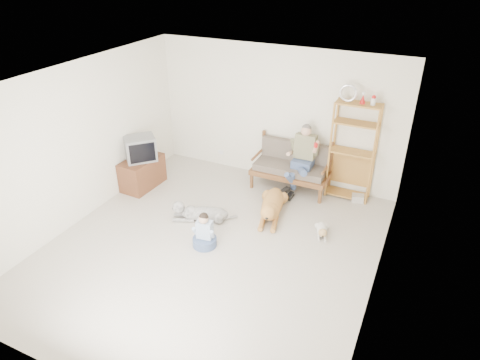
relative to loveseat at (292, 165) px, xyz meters
The scene contains 17 objects.
floor 2.53m from the loveseat, 101.24° to the right, with size 5.50×5.50×0.00m, color beige.
ceiling 3.33m from the loveseat, 101.24° to the right, with size 5.50×5.50×0.00m, color white.
wall_back 1.04m from the loveseat, 147.30° to the left, with size 5.00×5.00×0.00m, color white.
wall_front 5.28m from the loveseat, 95.34° to the right, with size 5.00×5.00×0.00m, color white.
wall_left 3.95m from the loveseat, 140.75° to the right, with size 5.50×5.50×0.00m, color white.
wall_right 3.28m from the loveseat, 50.43° to the right, with size 5.50×5.50×0.00m, color white.
loveseat is the anchor object (origin of this frame).
man 0.31m from the loveseat, 40.71° to the right, with size 0.52×0.75×1.21m.
etagere 1.21m from the loveseat, ahead, with size 0.84×0.37×2.19m.
book_stack 1.41m from the loveseat, ahead, with size 0.22×0.16×0.14m, color beige.
tv_stand 2.99m from the loveseat, 155.49° to the right, with size 0.54×0.92×0.60m.
crt_tv 2.97m from the loveseat, 155.23° to the right, with size 0.72×0.72×0.47m.
wall_outlet 1.77m from the loveseat, behind, with size 0.12×0.02×0.08m, color white.
golden_retriever 1.16m from the loveseat, 88.65° to the right, with size 0.59×1.47×0.46m.
shaggy_dog 2.14m from the loveseat, 120.64° to the right, with size 1.12×0.59×0.36m.
terrier 1.74m from the loveseat, 52.89° to the right, with size 0.28×0.57×0.22m.
child 2.52m from the loveseat, 104.34° to the right, with size 0.39×0.39×0.62m.
Camera 1 is at (2.76, -4.81, 4.27)m, focal length 32.00 mm.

